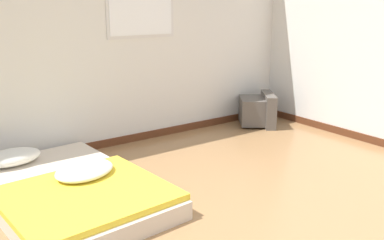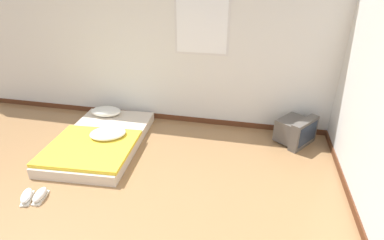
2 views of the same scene
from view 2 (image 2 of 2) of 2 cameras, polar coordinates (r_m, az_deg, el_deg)
name	(u,v)px [view 2 (image 2 of 2)]	position (r m, az deg, el deg)	size (l,w,h in m)	color
ground_plane	(71,238)	(3.47, -22.00, -20.13)	(20.00, 20.00, 0.00)	#997047
wall_back	(155,47)	(5.06, -7.01, 13.70)	(8.15, 0.08, 2.60)	silver
mattress_bed	(100,139)	(4.78, -17.04, -3.51)	(1.31, 1.96, 0.29)	beige
crt_tv	(296,131)	(4.87, 19.15, -1.92)	(0.66, 0.68, 0.43)	#56514C
sneaker_pair	(33,196)	(4.07, -27.99, -12.62)	(0.32, 0.33, 0.10)	silver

